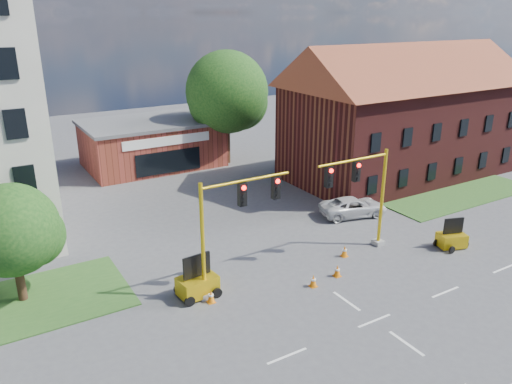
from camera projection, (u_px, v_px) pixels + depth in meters
ground at (374, 321)px, 23.60m from camera, size 120.00×120.00×0.00m
grass_verge_ne at (463, 196)px, 39.56m from camera, size 14.00×4.00×0.08m
lane_markings at (424, 356)px, 21.18m from camera, size 60.00×36.00×0.01m
brick_shop at (152, 143)px, 47.05m from camera, size 12.40×8.40×4.30m
townhouse_row at (404, 108)px, 43.21m from camera, size 21.00×11.00×11.50m
tree_large at (230, 95)px, 46.57m from camera, size 8.06×7.67×10.63m
tree_nw_front at (17, 232)px, 24.20m from camera, size 4.81×4.58×6.18m
signal_mast_west at (232, 221)px, 25.00m from camera, size 5.30×0.60×6.20m
signal_mast_east at (363, 191)px, 29.21m from camera, size 5.30×0.60×6.20m
trailer_west at (197, 284)px, 25.47m from camera, size 2.06×1.48×2.22m
trailer_east at (452, 239)px, 30.80m from camera, size 1.91×1.57×1.87m
cone_a at (313, 281)px, 26.45m from camera, size 0.40×0.40×0.70m
cone_b at (211, 297)px, 24.98m from camera, size 0.40×0.40×0.70m
cone_c at (337, 271)px, 27.47m from camera, size 0.40×0.40×0.70m
cone_d at (345, 251)px, 29.73m from camera, size 0.40×0.40×0.70m
pickup_white at (353, 207)px, 35.64m from camera, size 5.23×3.40×1.34m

